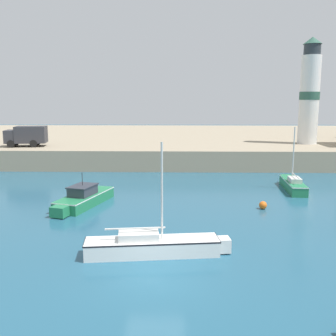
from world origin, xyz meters
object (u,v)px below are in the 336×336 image
Objects in this scene: sailboat_white_1 at (154,245)px; motorboat_green_2 at (84,198)px; sailboat_green_0 at (293,184)px; mooring_buoy at (263,205)px; truck_on_quay at (26,135)px; lighthouse at (310,93)px.

sailboat_white_1 reaches higher than motorboat_green_2.
sailboat_green_0 is 10.99× the size of mooring_buoy.
sailboat_green_0 is at bearing 57.82° from mooring_buoy.
sailboat_white_1 is (-10.39, -13.71, -0.00)m from sailboat_green_0.
truck_on_quay is at bearing 121.62° from sailboat_white_1.
sailboat_white_1 is 33.69m from lighthouse.
truck_on_quay is at bearing 142.47° from mooring_buoy.
mooring_buoy is (12.13, -0.59, -0.26)m from motorboat_green_2.
sailboat_green_0 is 0.90× the size of motorboat_green_2.
motorboat_green_2 is 19.53m from truck_on_quay.
mooring_buoy is at bearing 49.66° from sailboat_white_1.
mooring_buoy is 23.90m from lighthouse.
lighthouse is at bearing 68.75° from sailboat_green_0.
motorboat_green_2 is at bearing -161.96° from sailboat_green_0.
motorboat_green_2 reaches higher than mooring_buoy.
lighthouse is at bearing 42.93° from motorboat_green_2.
sailboat_green_0 reaches higher than mooring_buoy.
mooring_buoy is 0.04× the size of lighthouse.
truck_on_quay is (-22.22, 17.07, 3.07)m from mooring_buoy.
sailboat_green_0 is 0.48× the size of lighthouse.
sailboat_green_0 is 0.83× the size of sailboat_white_1.
sailboat_green_0 reaches higher than motorboat_green_2.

